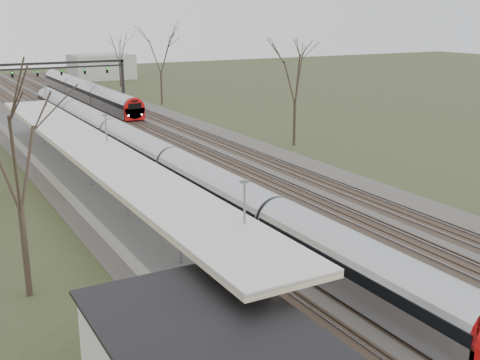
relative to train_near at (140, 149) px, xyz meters
name	(u,v)px	position (x,y,z in m)	size (l,w,h in m)	color
track_bed	(123,136)	(2.76, 13.23, -1.42)	(24.00, 160.00, 0.22)	#474442
platform	(79,181)	(-6.55, -4.27, -0.98)	(3.50, 69.00, 1.00)	#9E9B93
canopy	(92,148)	(-6.55, -8.79, 2.45)	(4.10, 50.00, 3.11)	slate
signal_gantry	(56,70)	(2.79, 43.21, 3.43)	(21.00, 0.59, 6.08)	black
tree_west_near	(15,146)	(-13.50, -21.77, 5.81)	(5.00, 5.00, 10.30)	#2D231C
tree_east_far	(296,73)	(16.50, 0.23, 5.81)	(5.00, 5.00, 10.30)	#2D231C
train_near	(140,149)	(0.00, 0.00, 0.00)	(2.62, 75.21, 3.05)	#A0A2AA
train_far	(86,91)	(7.00, 43.32, 0.00)	(2.62, 45.21, 3.05)	#A0A2AA
passenger	(269,295)	(-5.50, -30.35, 0.38)	(0.62, 0.41, 1.71)	#2A3352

